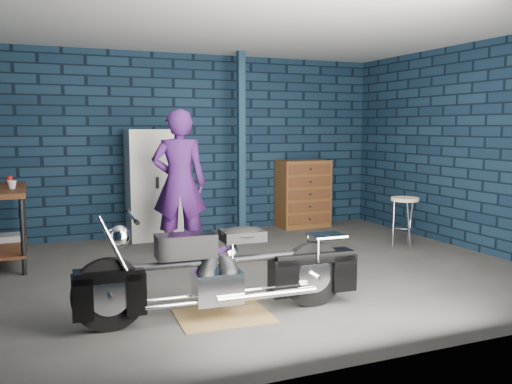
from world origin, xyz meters
TOP-DOWN VIEW (x-y plane):
  - ground at (0.00, 0.00)m, footprint 6.00×6.00m
  - room_walls at (0.00, 0.55)m, footprint 6.02×5.01m
  - support_post at (0.55, 1.95)m, footprint 0.10×0.10m
  - workbench at (-2.68, 1.46)m, footprint 0.60×1.40m
  - drip_mat at (-0.85, -1.24)m, footprint 0.83×0.64m
  - motorcycle at (-0.85, -1.24)m, footprint 2.13×0.67m
  - person at (-0.62, 1.08)m, footprint 0.76×0.59m
  - storage_bin at (-2.66, 1.79)m, footprint 0.46×0.33m
  - locker at (-0.70, 2.23)m, footprint 0.74×0.53m
  - tool_chest at (1.74, 2.23)m, footprint 0.81×0.45m
  - shop_stool at (2.30, 0.39)m, footprint 0.46×0.46m
  - cup_b at (-2.52, 1.26)m, footprint 0.11×0.11m
  - mug_red at (-2.56, 1.78)m, footprint 0.09×0.09m

SIDE VIEW (x-z plane):
  - ground at x=0.00m, z-range 0.00..0.00m
  - drip_mat at x=-0.85m, z-range 0.00..0.01m
  - storage_bin at x=-2.66m, z-range 0.00..0.29m
  - shop_stool at x=2.30m, z-range 0.00..0.67m
  - workbench at x=-2.68m, z-range 0.00..0.91m
  - motorcycle at x=-0.85m, z-range 0.00..0.93m
  - tool_chest at x=1.74m, z-range 0.00..1.08m
  - locker at x=-0.70m, z-range 0.00..1.58m
  - person at x=-0.62m, z-range 0.00..1.83m
  - cup_b at x=-2.52m, z-range 0.91..1.01m
  - mug_red at x=-2.56m, z-range 0.91..1.02m
  - support_post at x=0.55m, z-range 0.00..2.70m
  - room_walls at x=0.00m, z-range 0.55..3.26m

